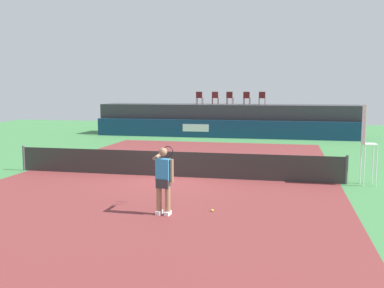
% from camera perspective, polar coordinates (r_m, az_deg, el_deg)
% --- Properties ---
extents(ground_plane, '(48.00, 48.00, 0.00)m').
position_cam_1_polar(ground_plane, '(19.48, -0.29, -2.54)').
color(ground_plane, '#3D7A42').
extents(court_inner, '(12.00, 22.00, 0.00)m').
position_cam_1_polar(court_inner, '(16.61, -2.52, -4.22)').
color(court_inner, maroon).
rests_on(court_inner, ground).
extents(sponsor_wall, '(18.00, 0.22, 1.20)m').
position_cam_1_polar(sponsor_wall, '(29.67, 4.08, 1.93)').
color(sponsor_wall, navy).
rests_on(sponsor_wall, ground).
extents(spectator_platform, '(18.00, 2.80, 2.20)m').
position_cam_1_polar(spectator_platform, '(31.40, 4.56, 3.12)').
color(spectator_platform, '#38383D').
rests_on(spectator_platform, ground).
extents(spectator_chair_far_left, '(0.44, 0.44, 0.89)m').
position_cam_1_polar(spectator_chair_far_left, '(31.41, 0.97, 6.06)').
color(spectator_chair_far_left, '#561919').
rests_on(spectator_chair_far_left, spectator_platform).
extents(spectator_chair_left, '(0.47, 0.47, 0.89)m').
position_cam_1_polar(spectator_chair_left, '(31.24, 3.01, 6.04)').
color(spectator_chair_left, '#561919').
rests_on(spectator_chair_left, spectator_platform).
extents(spectator_chair_center, '(0.46, 0.46, 0.89)m').
position_cam_1_polar(spectator_chair_center, '(31.20, 4.90, 6.02)').
color(spectator_chair_center, '#561919').
rests_on(spectator_chair_center, spectator_platform).
extents(spectator_chair_right, '(0.47, 0.47, 0.89)m').
position_cam_1_polar(spectator_chair_right, '(30.84, 7.08, 5.98)').
color(spectator_chair_right, '#561919').
rests_on(spectator_chair_right, spectator_platform).
extents(spectator_chair_far_right, '(0.45, 0.45, 0.89)m').
position_cam_1_polar(spectator_chair_far_right, '(31.10, 9.04, 5.96)').
color(spectator_chair_far_right, '#561919').
rests_on(spectator_chair_far_right, spectator_platform).
extents(umpire_chair, '(0.49, 0.49, 2.76)m').
position_cam_1_polar(umpire_chair, '(16.05, 21.61, 0.61)').
color(umpire_chair, white).
rests_on(umpire_chair, ground).
extents(tennis_net, '(12.40, 0.02, 0.95)m').
position_cam_1_polar(tennis_net, '(16.53, -2.53, -2.61)').
color(tennis_net, '#2D2D2D').
rests_on(tennis_net, ground).
extents(net_post_near, '(0.10, 0.10, 1.00)m').
position_cam_1_polar(net_post_near, '(19.05, -20.90, -1.71)').
color(net_post_near, '#4C4C51').
rests_on(net_post_near, ground).
extents(net_post_far, '(0.10, 0.10, 1.00)m').
position_cam_1_polar(net_post_far, '(16.13, 19.34, -3.16)').
color(net_post_far, '#4C4C51').
rests_on(net_post_far, ground).
extents(tennis_player, '(0.60, 1.17, 1.77)m').
position_cam_1_polar(tennis_player, '(11.50, -3.71, -4.45)').
color(tennis_player, white).
rests_on(tennis_player, court_inner).
extents(tennis_ball, '(0.07, 0.07, 0.07)m').
position_cam_1_polar(tennis_ball, '(11.94, 2.63, -8.56)').
color(tennis_ball, '#D8EA33').
rests_on(tennis_ball, court_inner).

